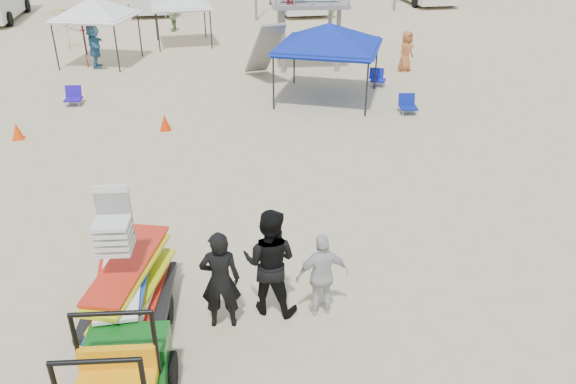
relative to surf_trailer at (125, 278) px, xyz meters
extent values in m
plane|color=beige|center=(2.51, -1.23, -0.92)|extent=(140.00, 140.00, 0.00)
cube|color=black|center=(0.02, 0.00, -0.44)|extent=(1.55, 2.09, 0.12)
cylinder|color=black|center=(-0.55, 0.00, -0.66)|extent=(0.26, 0.53, 0.51)
imported|color=black|center=(1.52, -0.30, -0.02)|extent=(0.70, 0.50, 1.80)
imported|color=black|center=(2.37, -0.05, 0.06)|extent=(1.18, 1.07, 1.96)
imported|color=silver|center=(3.22, -0.30, -0.14)|extent=(0.93, 0.44, 1.55)
cylinder|color=gray|center=(5.27, 14.54, 0.34)|extent=(0.18, 0.18, 2.52)
cube|color=gray|center=(6.39, 15.65, 1.69)|extent=(3.32, 3.32, 0.16)
cylinder|color=black|center=(4.56, 9.50, 0.03)|extent=(0.06, 0.06, 1.90)
pyramid|color=#0F25A3|center=(6.11, 11.05, 1.73)|extent=(4.30, 4.30, 0.80)
cube|color=#0F25A3|center=(6.11, 11.05, 0.93)|extent=(4.30, 4.30, 0.18)
cylinder|color=black|center=(-3.63, 16.21, 0.09)|extent=(0.06, 0.06, 2.01)
cube|color=white|center=(-2.31, 17.52, 1.04)|extent=(3.50, 3.50, 0.18)
cylinder|color=black|center=(0.03, 19.22, 0.01)|extent=(0.06, 0.06, 1.86)
cube|color=white|center=(1.24, 20.44, 0.89)|extent=(2.76, 2.76, 0.18)
imported|color=#AD1226|center=(-2.86, 16.86, 0.06)|extent=(2.84, 2.86, 1.96)
imported|color=gold|center=(-4.08, 20.43, 0.04)|extent=(2.86, 2.88, 1.91)
cone|color=#FF4608|center=(-3.84, 9.00, -0.67)|extent=(0.34, 0.34, 0.50)
cone|color=#F33207|center=(0.46, 8.96, -0.67)|extent=(0.34, 0.34, 0.50)
cube|color=#2610B2|center=(-2.67, 11.88, -0.70)|extent=(0.60, 0.57, 0.06)
cube|color=#2610B2|center=(-2.67, 12.12, -0.50)|extent=(0.56, 0.24, 0.44)
cylinder|color=#B2B2B7|center=(-2.89, 11.68, -0.82)|extent=(0.03, 0.03, 0.20)
cube|color=#0D1E92|center=(8.38, 8.97, -0.70)|extent=(0.61, 0.58, 0.06)
cube|color=#0D1E92|center=(8.38, 9.21, -0.50)|extent=(0.56, 0.25, 0.44)
cylinder|color=#B2B2B7|center=(8.16, 8.77, -0.82)|extent=(0.03, 0.03, 0.20)
cube|color=#101CAD|center=(8.39, 12.16, -0.70)|extent=(0.71, 0.69, 0.06)
cube|color=#101CAD|center=(8.39, 12.40, -0.50)|extent=(0.56, 0.39, 0.44)
cylinder|color=#B2B2B7|center=(8.17, 11.96, -0.82)|extent=(0.03, 0.03, 0.20)
cylinder|color=black|center=(-1.74, 28.19, -0.52)|extent=(0.25, 0.80, 0.80)
cylinder|color=black|center=(7.26, 26.53, -0.52)|extent=(0.25, 0.80, 0.80)
cylinder|color=black|center=(16.26, 28.16, -0.52)|extent=(0.25, 0.80, 0.80)
imported|color=#B76134|center=(10.16, 14.00, -0.11)|extent=(0.95, 0.88, 1.62)
imported|color=#A3CE4D|center=(10.09, 25.56, -0.12)|extent=(0.48, 0.64, 1.59)
imported|color=teal|center=(-2.44, 16.83, 0.00)|extent=(0.65, 1.73, 1.83)
imported|color=#628751|center=(0.65, 23.64, -0.08)|extent=(0.69, 0.86, 1.68)
camera|label=1|loc=(1.27, -7.73, 5.47)|focal=35.00mm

